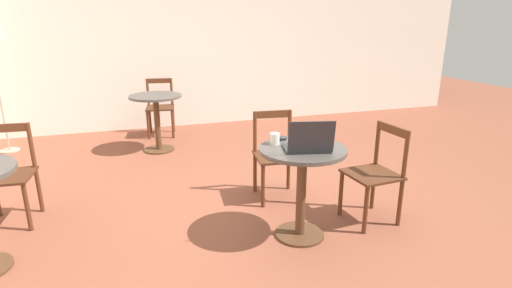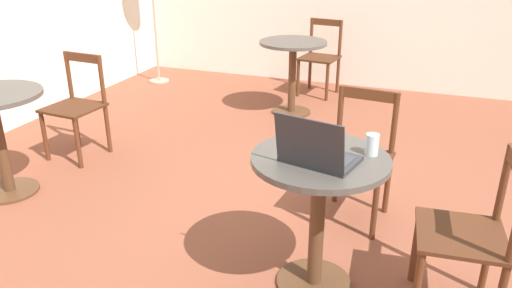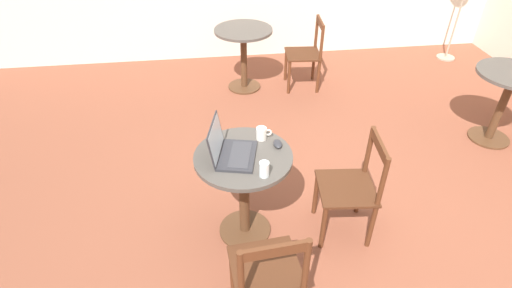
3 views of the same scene
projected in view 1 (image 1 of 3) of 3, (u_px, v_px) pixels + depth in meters
ground_plane at (272, 204)px, 3.74m from camera, size 16.00×16.00×0.00m
wall_side at (203, 40)px, 6.27m from camera, size 0.06×9.40×2.70m
cafe_table_near at (302, 172)px, 3.04m from camera, size 0.66×0.66×0.74m
cafe_table_mid at (156, 110)px, 5.12m from camera, size 0.66×0.66×0.74m
chair_near_front at (376, 174)px, 3.34m from camera, size 0.43×0.43×0.82m
chair_near_right at (276, 155)px, 3.80m from camera, size 0.43×0.43×0.82m
chair_mid_right at (160, 107)px, 5.88m from camera, size 0.45×0.45×0.82m
chair_far_right at (8, 175)px, 3.31m from camera, size 0.43×0.43×0.82m
laptop at (308, 144)px, 2.89m from camera, size 0.34×0.38×0.25m
mouse at (282, 138)px, 3.18m from camera, size 0.06×0.10×0.03m
mug at (275, 139)px, 3.06m from camera, size 0.11×0.07×0.09m
drinking_glass at (323, 135)px, 3.13m from camera, size 0.06×0.06×0.10m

